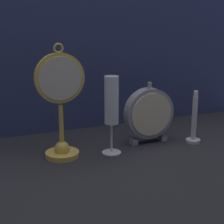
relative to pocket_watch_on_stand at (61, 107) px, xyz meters
The scene contains 6 objects.
ground_plane 0.24m from the pocket_watch_on_stand, 22.13° to the right, with size 4.00×4.00×0.00m, color #232328.
fabric_backdrop_drape 0.36m from the pocket_watch_on_stand, 56.69° to the left, with size 1.32×0.01×0.68m, color navy.
pocket_watch_on_stand is the anchor object (origin of this frame).
mantel_clock_silver 0.31m from the pocket_watch_on_stand, ahead, with size 0.17×0.04×0.21m.
champagne_flute 0.15m from the pocket_watch_on_stand, ahead, with size 0.06×0.06×0.24m.
brass_candlestick 0.46m from the pocket_watch_on_stand, ahead, with size 0.05×0.05×0.18m.
Camera 1 is at (-0.43, -0.98, 0.44)m, focal length 60.00 mm.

